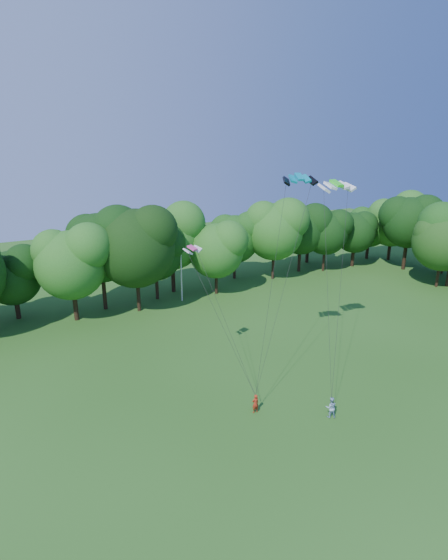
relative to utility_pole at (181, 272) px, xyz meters
name	(u,v)px	position (x,y,z in m)	size (l,w,h in m)	color
ground	(310,492)	(-5.98, -33.00, -3.78)	(160.00, 160.00, 0.00)	#215016
utility_pole	(181,272)	(0.00, 0.00, 0.00)	(1.43, 0.45, 7.31)	silver
kite_flyer_left	(255,404)	(-4.62, -24.75, -3.01)	(0.57, 0.37, 1.55)	#AB2A16
kite_flyer_right	(331,407)	(0.02, -27.94, -2.95)	(0.81, 0.63, 1.67)	#96B6D0
kite_teal	(299,177)	(1.33, -21.06, 13.29)	(2.81, 1.91, 0.56)	#058198
kite_green	(337,183)	(5.94, -20.26, 12.51)	(3.20, 1.74, 0.55)	#2EE923
kite_pink	(192,248)	(-6.25, -17.42, 7.73)	(1.77, 1.34, 0.36)	#DF3E8D
tree_back_center	(135,236)	(-5.90, -0.66, 5.40)	(10.11, 10.11, 14.71)	black
tree_back_east	(309,227)	(25.56, 6.62, 2.26)	(6.66, 6.66, 9.68)	black
tree_flank_east	(445,230)	(33.58, -12.01, 4.30)	(8.91, 8.91, 12.95)	#382A16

